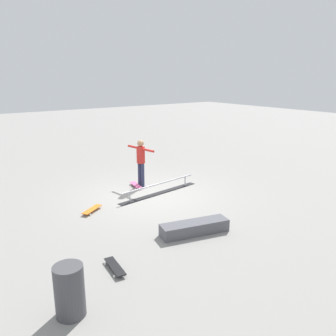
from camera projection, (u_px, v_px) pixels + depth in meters
name	position (u px, v px, depth m)	size (l,w,h in m)	color
ground_plane	(150.00, 195.00, 11.55)	(60.00, 60.00, 0.00)	gray
grind_rail	(159.00, 189.00, 11.70)	(3.29, 0.65, 0.37)	black
skate_ledge	(195.00, 228.00, 8.73)	(1.78, 0.46, 0.31)	#595960
skater_main	(141.00, 160.00, 12.23)	(0.28, 1.36, 1.70)	#2D3351
skateboard_main	(136.00, 185.00, 12.39)	(0.38, 0.82, 0.09)	#E05993
loose_skateboard_orange	(92.00, 209.00, 10.13)	(0.78, 0.61, 0.09)	orange
loose_skateboard_black	(115.00, 266.00, 7.11)	(0.33, 0.82, 0.09)	black
trash_bin	(70.00, 291.00, 5.67)	(0.50, 0.50, 0.91)	#47474C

